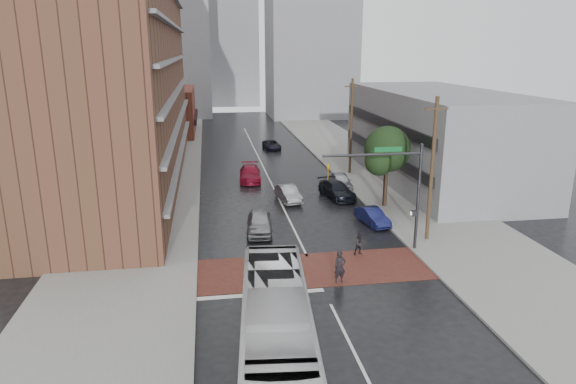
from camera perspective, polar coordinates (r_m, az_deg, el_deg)
name	(u,v)px	position (r m, az deg, el deg)	size (l,w,h in m)	color
ground	(315,273)	(31.23, 3.03, -8.96)	(160.00, 160.00, 0.00)	black
crosswalk	(313,269)	(31.67, 2.84, -8.57)	(14.00, 5.00, 0.02)	brown
sidewalk_west	(156,178)	(54.58, -14.44, 1.52)	(9.00, 90.00, 0.15)	gray
sidewalk_east	(371,170)	(57.05, 9.20, 2.43)	(9.00, 90.00, 0.15)	gray
apartment_block	(117,37)	(52.35, -18.45, 16.05)	(10.00, 44.00, 28.00)	brown
storefront_west	(168,111)	(82.50, -13.18, 8.73)	(8.00, 16.00, 7.00)	maroon
building_east	(437,136)	(53.45, 16.20, 5.95)	(11.00, 26.00, 9.00)	gray
distant_tower_west	(162,31)	(106.07, -13.85, 16.94)	(18.00, 16.00, 32.00)	gray
distant_tower_east	(311,20)	(101.83, 2.55, 18.56)	(16.00, 14.00, 36.00)	gray
distant_tower_center	(231,52)	(122.88, -6.34, 15.20)	(12.00, 10.00, 24.00)	gray
street_tree	(387,152)	(43.14, 10.96, 4.37)	(4.20, 4.10, 6.90)	#332319
signal_mast	(398,182)	(33.52, 12.09, 1.04)	(6.50, 0.30, 7.20)	#2D2D33
utility_pole_near	(432,169)	(35.89, 15.70, 2.44)	(1.60, 0.26, 10.00)	#473321
utility_pole_far	(351,126)	(54.38, 7.03, 7.30)	(1.60, 0.26, 10.00)	#473321
transit_bus	(276,326)	(22.42, -1.33, -14.71)	(2.83, 12.09, 3.37)	#BDBDBF
pedestrian_a	(340,267)	(29.74, 5.79, -8.29)	(0.70, 0.46, 1.93)	black
pedestrian_b	(360,243)	(33.81, 8.00, -5.68)	(0.76, 0.59, 1.55)	black
car_travel_a	(259,223)	(37.36, -3.20, -3.44)	(1.83, 4.55, 1.55)	#93969A
car_travel_b	(288,194)	(45.01, 0.03, -0.18)	(1.43, 4.11, 1.35)	#A1A5A9
car_travel_c	(250,174)	(52.02, -4.23, 2.06)	(2.12, 5.21, 1.51)	maroon
suv_travel	(272,145)	(68.35, -1.83, 5.27)	(1.94, 4.22, 1.17)	black
car_parked_near	(372,216)	(39.68, 9.36, -2.69)	(1.32, 3.79, 1.25)	#141849
car_parked_mid	(337,190)	(46.22, 5.44, 0.24)	(2.03, 4.99, 1.45)	black
car_parked_far	(341,181)	(49.17, 5.87, 1.21)	(1.78, 4.42, 1.51)	#ADB0B5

